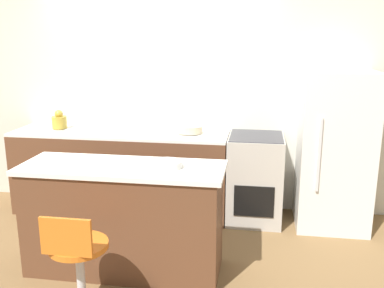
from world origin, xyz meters
TOP-DOWN VIEW (x-y plane):
  - ground_plane at (0.00, 0.00)m, footprint 14.00×14.00m
  - wall_back at (0.00, 0.69)m, footprint 8.00×0.06m
  - back_counter at (-0.36, 0.34)m, footprint 2.39×0.64m
  - kitchen_island at (0.07, -0.89)m, footprint 1.68×0.60m
  - oven_range at (1.14, 0.34)m, footprint 0.58×0.65m
  - refrigerator at (1.93, 0.33)m, footprint 0.71×0.70m
  - stool_chair at (-0.04, -1.59)m, footprint 0.41×0.41m
  - kettle at (-1.08, 0.37)m, footprint 0.16×0.16m
  - mixing_bowl at (0.42, 0.37)m, footprint 0.27×0.27m
  - fruit_bowl at (0.44, -0.89)m, footprint 0.25×0.25m

SIDE VIEW (x-z plane):
  - ground_plane at x=0.00m, z-range 0.00..0.00m
  - stool_chair at x=-0.04m, z-range 0.00..0.82m
  - back_counter at x=-0.36m, z-range 0.00..0.93m
  - kitchen_island at x=0.07m, z-range 0.00..0.93m
  - oven_range at x=1.14m, z-range 0.00..0.93m
  - refrigerator at x=1.93m, z-range 0.00..1.62m
  - fruit_bowl at x=0.44m, z-range 0.93..0.98m
  - mixing_bowl at x=0.42m, z-range 0.94..1.01m
  - kettle at x=-1.08m, z-range 0.91..1.12m
  - wall_back at x=0.00m, z-range 0.00..2.60m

